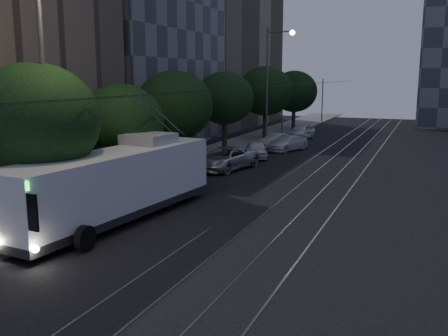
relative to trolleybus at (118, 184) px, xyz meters
name	(u,v)px	position (x,y,z in m)	size (l,w,h in m)	color
ground	(208,225)	(4.10, 0.77, -1.68)	(120.00, 120.00, 0.00)	black
sidewalk	(224,151)	(-3.40, 20.77, -1.61)	(5.00, 90.00, 0.15)	slate
tram_rails	(342,159)	(6.60, 20.77, -1.67)	(4.52, 90.00, 0.02)	#93939B
overhead_wires	(253,112)	(-0.87, 20.77, 1.79)	(2.23, 90.00, 6.00)	black
building_glass_mid	(119,0)	(-14.90, 22.77, 11.74)	(14.40, 18.40, 26.80)	#3B3F4B
trolleybus	(118,184)	(0.00, 0.00, 0.00)	(3.72, 12.27, 5.63)	white
pickup_silver	(226,159)	(-0.20, 13.26, -0.91)	(2.57, 5.57, 1.55)	silver
car_white_a	(256,149)	(0.15, 18.85, -0.98)	(1.65, 4.09, 1.39)	silver
car_white_b	(288,143)	(1.40, 23.62, -1.03)	(1.81, 4.45, 1.29)	silver
car_white_c	(275,140)	(-0.20, 25.27, -1.06)	(1.31, 3.77, 1.24)	silver
car_white_d	(301,132)	(0.58, 31.73, -0.90)	(1.84, 4.57, 1.56)	white
tree_0	(36,121)	(-2.40, -2.23, 2.94)	(5.35, 5.35, 7.04)	black
tree_1	(121,123)	(-2.55, 4.21, 2.28)	(4.61, 4.61, 6.05)	black
tree_2	(174,106)	(-2.90, 10.94, 2.80)	(5.12, 5.12, 6.80)	black
tree_3	(225,98)	(-2.90, 19.61, 2.94)	(4.79, 4.79, 6.79)	black
tree_4	(265,91)	(-2.90, 30.40, 3.21)	(5.53, 5.53, 7.39)	black
tree_5	(294,92)	(-2.40, 40.01, 2.90)	(5.42, 5.42, 7.03)	black
streetlamp_near	(51,67)	(-1.27, -2.38, 5.14)	(2.73, 0.44, 11.47)	#555557
streetlamp_far	(272,76)	(-0.68, 25.30, 4.71)	(2.56, 0.44, 10.67)	#555557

